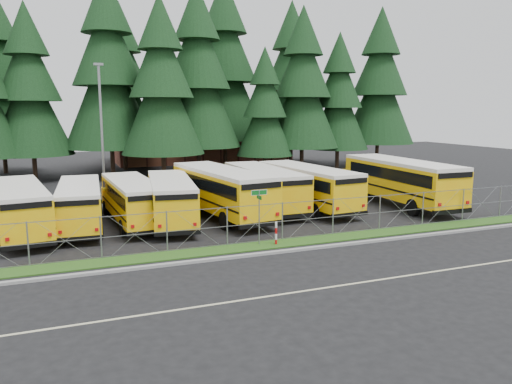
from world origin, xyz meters
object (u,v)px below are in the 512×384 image
at_px(bus_1, 80,206).
at_px(bus_2, 132,202).
at_px(bus_3, 171,200).
at_px(street_sign, 259,205).
at_px(bus_0, 20,210).
at_px(bus_4, 219,193).
at_px(bus_5, 262,189).
at_px(light_standard, 101,125).
at_px(bus_6, 304,188).
at_px(striped_bollard, 276,234).
at_px(bus_east, 397,182).

relative_size(bus_1, bus_2, 0.98).
xyz_separation_m(bus_2, bus_3, (2.19, -0.64, 0.04)).
distance_m(bus_2, bus_3, 2.28).
bearing_deg(street_sign, bus_2, 125.58).
bearing_deg(bus_0, bus_4, -5.87).
distance_m(bus_2, bus_5, 8.84).
distance_m(bus_3, bus_5, 6.80).
bearing_deg(light_standard, bus_0, -115.83).
height_order(bus_1, bus_5, bus_5).
xyz_separation_m(bus_1, bus_5, (11.67, 1.09, 0.14)).
xyz_separation_m(bus_0, bus_6, (17.56, 0.68, 0.08)).
bearing_deg(bus_4, bus_0, 174.26).
xyz_separation_m(bus_2, striped_bollard, (6.00, -7.58, -0.71)).
height_order(bus_4, bus_6, bus_4).
xyz_separation_m(bus_4, striped_bollard, (0.60, -7.52, -0.93)).
bearing_deg(striped_bollard, bus_0, 149.14).
height_order(bus_4, bus_5, bus_4).
relative_size(bus_4, street_sign, 4.16).
bearing_deg(striped_bollard, bus_2, 128.33).
bearing_deg(bus_4, bus_6, -4.64).
distance_m(bus_3, bus_6, 9.42).
distance_m(bus_1, bus_4, 8.29).
relative_size(street_sign, striped_bollard, 2.34).
height_order(bus_3, light_standard, light_standard).
bearing_deg(bus_1, bus_3, -3.22).
distance_m(bus_3, light_standard, 12.31).
distance_m(bus_3, striped_bollard, 7.95).
relative_size(bus_4, bus_6, 1.06).
bearing_deg(bus_1, bus_0, -169.40).
distance_m(bus_east, striped_bollard, 13.97).
xyz_separation_m(bus_2, bus_4, (5.40, -0.06, 0.22)).
distance_m(bus_5, street_sign, 9.09).
bearing_deg(bus_4, bus_east, -11.67).
relative_size(bus_3, bus_east, 0.84).
bearing_deg(bus_6, bus_5, 158.74).
height_order(bus_0, light_standard, light_standard).
bearing_deg(bus_0, bus_3, -9.22).
xyz_separation_m(bus_0, striped_bollard, (11.98, -7.16, -0.77)).
height_order(bus_0, bus_6, bus_6).
relative_size(bus_5, light_standard, 1.07).
bearing_deg(street_sign, bus_4, 88.51).
distance_m(bus_0, bus_2, 6.00).
relative_size(bus_6, striped_bollard, 9.23).
bearing_deg(bus_east, bus_1, 178.87).
bearing_deg(bus_2, bus_3, -19.45).
bearing_deg(bus_3, bus_4, 18.25).
relative_size(bus_6, light_standard, 1.09).
relative_size(bus_6, bus_east, 0.90).
relative_size(bus_0, bus_2, 1.04).
bearing_deg(bus_2, striped_bollard, -54.80).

